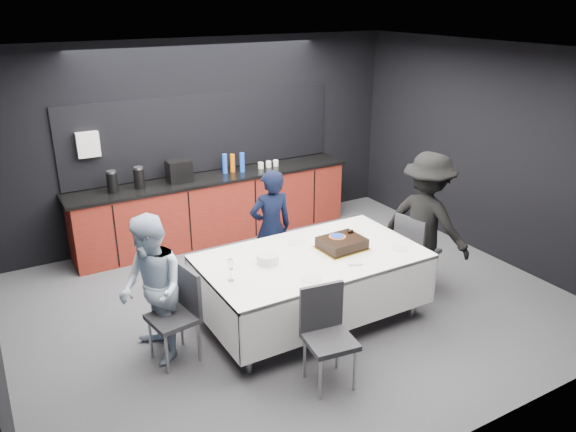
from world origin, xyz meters
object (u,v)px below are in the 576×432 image
Objects in this scene: chair_left at (180,308)px; person_center at (271,228)px; chair_right at (414,246)px; chair_near at (326,328)px; plate_stack at (268,259)px; cake_assembly at (342,243)px; person_left at (152,290)px; party_table at (312,267)px; person_right at (426,223)px; champagne_flute at (231,266)px.

person_center is at bearing 30.94° from chair_left.
chair_right and chair_near have the same top height.
chair_right is (1.96, -0.02, -0.30)m from plate_stack.
cake_assembly is 0.34× the size of person_left.
cake_assembly is 1.84m from chair_left.
plate_stack is 1.04m from person_center.
plate_stack is 0.16× the size of person_center.
party_table is 0.42m from cake_assembly.
chair_left is 1.00× the size of chair_near.
chair_left and chair_near have the same top height.
person_center reaches higher than party_table.
party_table is 1.57m from person_right.
champagne_flute reaches higher than chair_near.
chair_left is 3.02m from person_right.
champagne_flute reaches higher than chair_right.
chair_right is at bearing 84.37° from person_left.
cake_assembly is (0.37, -0.02, 0.20)m from party_table.
party_table is at bearing 176.44° from cake_assembly.
chair_left is 1.00× the size of chair_right.
person_left is (-1.17, 0.12, -0.09)m from plate_stack.
party_table is 2.51× the size of chair_near.
person_center is 0.87× the size of person_right.
champagne_flute is at bearing -177.10° from cake_assembly.
person_center reaches higher than champagne_flute.
party_table is 2.51× the size of chair_right.
chair_left is 0.32m from person_left.
person_left reaches higher than person_center.
plate_stack is 0.15× the size of person_left.
champagne_flute reaches higher than chair_left.
party_table is 1.47m from chair_right.
party_table is at bearing -2.83° from chair_left.
chair_right is (1.47, 0.04, -0.11)m from party_table.
chair_left is 0.55× the size of person_right.
chair_left reaches higher than party_table.
champagne_flute is at bearing -174.67° from party_table.
person_center reaches higher than chair_left.
party_table is 1.02m from chair_near.
person_center is 0.99× the size of person_left.
person_center reaches higher than cake_assembly.
person_left is at bearing 174.09° from cake_assembly.
person_center is at bearing 88.22° from party_table.
party_table is at bearing 5.33° from champagne_flute.
champagne_flute is 0.24× the size of chair_left.
person_left is (-2.03, 0.21, -0.11)m from cake_assembly.
chair_right is 2.13m from chair_near.
person_left is (-1.24, 1.11, 0.20)m from chair_near.
champagne_flute is at bearing 74.54° from person_right.
chair_left is 1.73m from person_center.
cake_assembly is 1.19m from person_right.
person_right is at bearing 152.21° from person_center.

